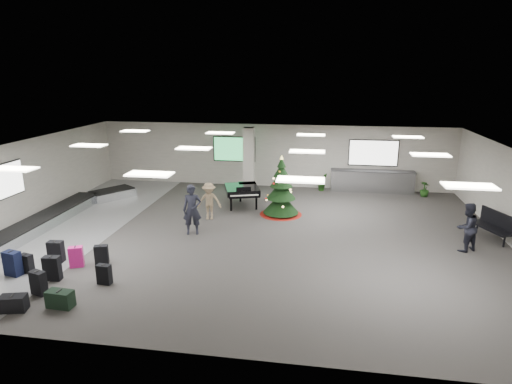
% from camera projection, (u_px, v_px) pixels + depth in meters
% --- Properties ---
extents(ground, '(18.00, 18.00, 0.00)m').
position_uv_depth(ground, '(250.00, 234.00, 15.69)').
color(ground, '#383533').
rests_on(ground, ground).
extents(room_envelope, '(18.02, 14.02, 3.21)m').
position_uv_depth(room_envelope, '(242.00, 168.00, 15.76)').
color(room_envelope, beige).
rests_on(room_envelope, ground).
extents(baggage_carousel, '(2.28, 9.71, 0.43)m').
position_uv_depth(baggage_carousel, '(52.00, 219.00, 16.73)').
color(baggage_carousel, silver).
rests_on(baggage_carousel, ground).
extents(service_counter, '(4.05, 0.65, 1.08)m').
position_uv_depth(service_counter, '(372.00, 181.00, 21.12)').
color(service_counter, silver).
rests_on(service_counter, ground).
extents(suitcase_0, '(0.47, 0.35, 0.68)m').
position_uv_depth(suitcase_0, '(38.00, 283.00, 11.39)').
color(suitcase_0, black).
rests_on(suitcase_0, ground).
extents(suitcase_1, '(0.49, 0.29, 0.74)m').
position_uv_depth(suitcase_1, '(52.00, 268.00, 12.18)').
color(suitcase_1, black).
rests_on(suitcase_1, ground).
extents(pink_suitcase, '(0.47, 0.37, 0.66)m').
position_uv_depth(pink_suitcase, '(76.00, 257.00, 13.02)').
color(pink_suitcase, '#E51D88').
rests_on(pink_suitcase, ground).
extents(suitcase_3, '(0.45, 0.34, 0.62)m').
position_uv_depth(suitcase_3, '(102.00, 255.00, 13.22)').
color(suitcase_3, black).
rests_on(suitcase_3, ground).
extents(navy_suitcase, '(0.53, 0.37, 0.76)m').
position_uv_depth(navy_suitcase, '(13.00, 263.00, 12.45)').
color(navy_suitcase, black).
rests_on(navy_suitcase, ground).
extents(suitcase_5, '(0.42, 0.29, 0.59)m').
position_uv_depth(suitcase_5, '(27.00, 263.00, 12.64)').
color(suitcase_5, black).
rests_on(suitcase_5, ground).
extents(green_duffel, '(0.68, 0.37, 0.46)m').
position_uv_depth(green_duffel, '(60.00, 299.00, 10.80)').
color(green_duffel, black).
rests_on(green_duffel, ground).
extents(suitcase_7, '(0.41, 0.24, 0.59)m').
position_uv_depth(suitcase_7, '(104.00, 274.00, 11.97)').
color(suitcase_7, black).
rests_on(suitcase_7, ground).
extents(suitcase_8, '(0.48, 0.30, 0.70)m').
position_uv_depth(suitcase_8, '(56.00, 252.00, 13.35)').
color(suitcase_8, black).
rests_on(suitcase_8, ground).
extents(black_duffel, '(0.69, 0.48, 0.43)m').
position_uv_depth(black_duffel, '(13.00, 303.00, 10.63)').
color(black_duffel, black).
rests_on(black_duffel, ground).
extents(christmas_tree, '(1.76, 1.76, 2.51)m').
position_uv_depth(christmas_tree, '(281.00, 195.00, 17.67)').
color(christmas_tree, maroon).
rests_on(christmas_tree, ground).
extents(grand_piano, '(1.85, 2.14, 1.03)m').
position_uv_depth(grand_piano, '(242.00, 190.00, 18.80)').
color(grand_piano, black).
rests_on(grand_piano, ground).
extents(bench, '(1.14, 1.71, 1.03)m').
position_uv_depth(bench, '(495.00, 225.00, 15.00)').
color(bench, black).
rests_on(bench, ground).
extents(traveler_a, '(0.76, 0.60, 1.85)m').
position_uv_depth(traveler_a, '(192.00, 210.00, 15.51)').
color(traveler_a, black).
rests_on(traveler_a, ground).
extents(traveler_b, '(1.03, 0.66, 1.51)m').
position_uv_depth(traveler_b, '(209.00, 201.00, 17.14)').
color(traveler_b, '#8E7658').
rests_on(traveler_b, ground).
extents(traveler_bench, '(1.02, 0.96, 1.66)m').
position_uv_depth(traveler_bench, '(467.00, 227.00, 14.04)').
color(traveler_bench, black).
rests_on(traveler_bench, ground).
extents(potted_plant_left, '(0.63, 0.60, 0.90)m').
position_uv_depth(potted_plant_left, '(323.00, 182.00, 21.37)').
color(potted_plant_left, '#1C4115').
rests_on(potted_plant_left, ground).
extents(potted_plant_right, '(0.59, 0.59, 0.74)m').
position_uv_depth(potted_plant_right, '(425.00, 189.00, 20.33)').
color(potted_plant_right, '#1C4115').
rests_on(potted_plant_right, ground).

